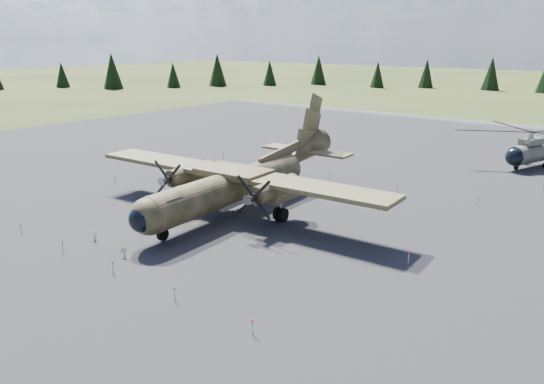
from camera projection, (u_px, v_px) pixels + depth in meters
The scene contains 8 objects.
ground at pixel (231, 216), 46.09m from camera, with size 500.00×500.00×0.00m, color brown.
apron at pixel (298, 191), 53.62m from camera, with size 120.00×120.00×0.04m, color #58585D.
transport_plane at pixel (241, 179), 47.05m from camera, with size 30.15×27.36×9.93m.
helicopter_near at pixel (534, 141), 62.64m from camera, with size 21.96×22.08×4.41m.
info_placard_left at pixel (94, 235), 40.28m from camera, with size 0.47×0.22×0.71m.
info_placard_right at pixel (124, 251), 37.17m from camera, with size 0.47×0.29×0.69m.
barrier_fence at pixel (226, 209), 46.16m from camera, with size 33.12×29.62×0.85m.
treeline at pixel (260, 173), 41.02m from camera, with size 282.52×287.09×11.00m.
Camera 1 is at (29.95, -32.02, 14.81)m, focal length 35.00 mm.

